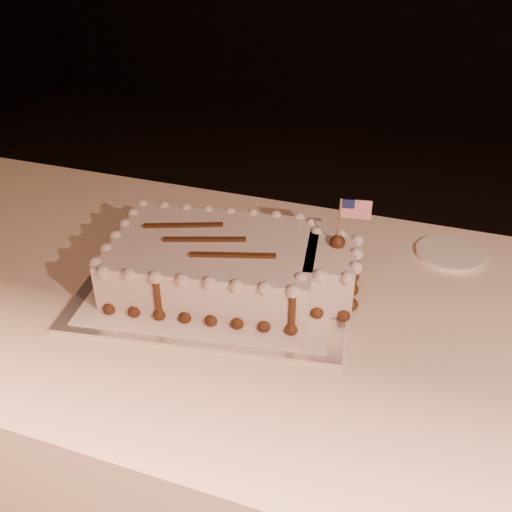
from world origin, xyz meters
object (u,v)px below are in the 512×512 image
(banquet_table, at_px, (297,449))
(side_plate, at_px, (450,253))
(cake_board, at_px, (216,284))
(sheet_cake, at_px, (229,263))

(banquet_table, relative_size, side_plate, 17.58)
(banquet_table, height_order, cake_board, cake_board)
(banquet_table, xyz_separation_m, side_plate, (0.23, 0.27, 0.38))
(sheet_cake, bearing_deg, banquet_table, -7.24)
(cake_board, height_order, sheet_cake, sheet_cake)
(cake_board, height_order, side_plate, side_plate)
(side_plate, bearing_deg, cake_board, -147.76)
(cake_board, bearing_deg, sheet_cake, 0.17)
(sheet_cake, height_order, side_plate, sheet_cake)
(banquet_table, bearing_deg, cake_board, 175.16)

